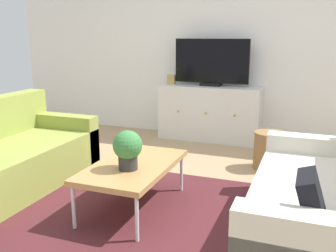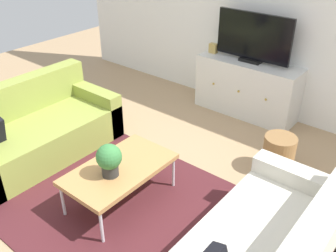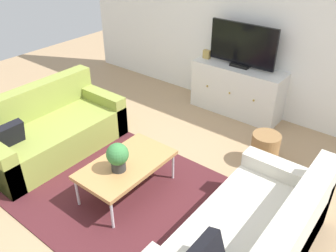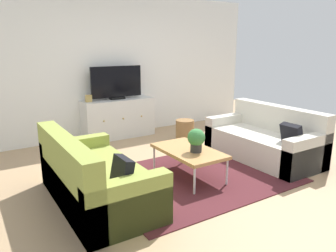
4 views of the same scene
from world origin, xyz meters
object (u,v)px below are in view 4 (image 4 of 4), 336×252
(potted_plant, at_px, (196,139))
(tv_console, at_px, (118,118))
(couch_left_side, at_px, (91,181))
(mantel_clock, at_px, (89,98))
(coffee_table, at_px, (189,152))
(flat_screen_tv, at_px, (117,83))
(wicker_basket, at_px, (185,131))
(couch_right_side, at_px, (266,141))

(potted_plant, bearing_deg, tv_console, 89.82)
(couch_left_side, height_order, mantel_clock, mantel_clock)
(coffee_table, relative_size, flat_screen_tv, 1.03)
(potted_plant, xyz_separation_m, wicker_basket, (0.92, 1.55, -0.37))
(coffee_table, height_order, tv_console, tv_console)
(potted_plant, distance_m, tv_console, 2.50)
(couch_left_side, relative_size, tv_console, 1.29)
(wicker_basket, bearing_deg, couch_right_side, -68.58)
(couch_left_side, xyz_separation_m, potted_plant, (1.39, -0.11, 0.30))
(tv_console, relative_size, mantel_clock, 10.58)
(potted_plant, relative_size, flat_screen_tv, 0.31)
(couch_left_side, bearing_deg, potted_plant, -4.65)
(tv_console, xyz_separation_m, mantel_clock, (-0.57, 0.00, 0.44))
(flat_screen_tv, xyz_separation_m, mantel_clock, (-0.57, -0.02, -0.25))
(tv_console, bearing_deg, wicker_basket, -45.85)
(potted_plant, relative_size, mantel_clock, 2.39)
(couch_right_side, xyz_separation_m, wicker_basket, (-0.56, 1.43, -0.07))
(couch_left_side, distance_m, potted_plant, 1.43)
(couch_left_side, relative_size, wicker_basket, 4.36)
(couch_right_side, xyz_separation_m, potted_plant, (-1.48, -0.11, 0.30))
(potted_plant, bearing_deg, wicker_basket, 59.18)
(potted_plant, xyz_separation_m, mantel_clock, (-0.56, 2.49, 0.24))
(coffee_table, distance_m, mantel_clock, 2.46)
(couch_left_side, height_order, flat_screen_tv, flat_screen_tv)
(flat_screen_tv, height_order, mantel_clock, flat_screen_tv)
(coffee_table, bearing_deg, tv_console, 89.25)
(flat_screen_tv, bearing_deg, coffee_table, -90.74)
(flat_screen_tv, height_order, wicker_basket, flat_screen_tv)
(coffee_table, height_order, flat_screen_tv, flat_screen_tv)
(potted_plant, relative_size, tv_console, 0.23)
(mantel_clock, relative_size, wicker_basket, 0.32)
(mantel_clock, bearing_deg, couch_right_side, -49.28)
(potted_plant, bearing_deg, coffee_table, 99.98)
(couch_left_side, bearing_deg, mantel_clock, 70.73)
(coffee_table, xyz_separation_m, potted_plant, (0.02, -0.13, 0.20))
(tv_console, height_order, mantel_clock, mantel_clock)
(potted_plant, distance_m, wicker_basket, 1.84)
(flat_screen_tv, bearing_deg, couch_right_side, -58.34)
(potted_plant, height_order, tv_console, tv_console)
(coffee_table, distance_m, tv_console, 2.36)
(mantel_clock, bearing_deg, flat_screen_tv, 2.02)
(mantel_clock, xyz_separation_m, wicker_basket, (1.48, -0.94, -0.61))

